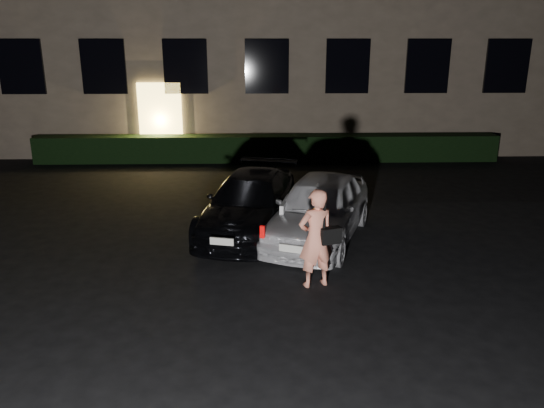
{
  "coord_description": "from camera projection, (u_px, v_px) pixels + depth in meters",
  "views": [
    {
      "loc": [
        -0.32,
        -6.58,
        3.84
      ],
      "look_at": [
        -0.08,
        2.0,
        1.17
      ],
      "focal_mm": 35.0,
      "sensor_mm": 36.0,
      "label": 1
    }
  ],
  "objects": [
    {
      "name": "ground",
      "position": [
        282.0,
        325.0,
        7.43
      ],
      "size": [
        80.0,
        80.0,
        0.0
      ],
      "primitive_type": "plane",
      "color": "black",
      "rests_on": "ground"
    },
    {
      "name": "hedge",
      "position": [
        267.0,
        148.0,
        17.33
      ],
      "size": [
        15.0,
        0.7,
        0.85
      ],
      "primitive_type": "cube",
      "color": "black",
      "rests_on": "ground"
    },
    {
      "name": "sedan",
      "position": [
        250.0,
        203.0,
        11.04
      ],
      "size": [
        2.49,
        4.25,
        1.16
      ],
      "rotation": [
        0.0,
        0.0,
        -0.23
      ],
      "color": "black",
      "rests_on": "ground"
    },
    {
      "name": "hatch",
      "position": [
        320.0,
        208.0,
        10.49
      ],
      "size": [
        2.78,
        4.08,
        1.29
      ],
      "rotation": [
        0.0,
        0.0,
        -0.37
      ],
      "color": "silver",
      "rests_on": "ground"
    },
    {
      "name": "man",
      "position": [
        316.0,
        238.0,
        8.41
      ],
      "size": [
        0.75,
        0.56,
        1.63
      ],
      "rotation": [
        0.0,
        0.0,
        3.47
      ],
      "color": "#F88F71",
      "rests_on": "ground"
    }
  ]
}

